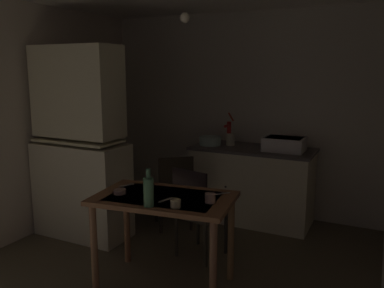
{
  "coord_description": "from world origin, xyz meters",
  "views": [
    {
      "loc": [
        1.65,
        -2.94,
        1.77
      ],
      "look_at": [
        0.1,
        0.21,
        1.11
      ],
      "focal_mm": 37.31,
      "sensor_mm": 36.0,
      "label": 1
    }
  ],
  "objects_px": {
    "sink_basin": "(284,144)",
    "serving_bowl_wide": "(120,192)",
    "mixing_bowl_counter": "(210,141)",
    "dining_table": "(164,210)",
    "glass_bottle": "(149,191)",
    "chair_far_side": "(197,211)",
    "hand_pump": "(229,131)",
    "hutch_cabinet": "(80,150)",
    "chair_by_counter": "(174,189)",
    "teacup_cream": "(210,198)"
  },
  "relations": [
    {
      "from": "hand_pump",
      "to": "teacup_cream",
      "type": "xyz_separation_m",
      "value": [
        0.52,
        -1.75,
        -0.23
      ]
    },
    {
      "from": "mixing_bowl_counter",
      "to": "teacup_cream",
      "type": "xyz_separation_m",
      "value": [
        0.72,
        -1.65,
        -0.11
      ]
    },
    {
      "from": "chair_far_side",
      "to": "chair_by_counter",
      "type": "distance_m",
      "value": 0.76
    },
    {
      "from": "hutch_cabinet",
      "to": "serving_bowl_wide",
      "type": "distance_m",
      "value": 1.14
    },
    {
      "from": "dining_table",
      "to": "chair_by_counter",
      "type": "relative_size",
      "value": 1.39
    },
    {
      "from": "serving_bowl_wide",
      "to": "glass_bottle",
      "type": "relative_size",
      "value": 0.35
    },
    {
      "from": "mixing_bowl_counter",
      "to": "hutch_cabinet",
      "type": "bearing_deg",
      "value": -130.17
    },
    {
      "from": "sink_basin",
      "to": "serving_bowl_wide",
      "type": "bearing_deg",
      "value": -116.34
    },
    {
      "from": "chair_by_counter",
      "to": "mixing_bowl_counter",
      "type": "bearing_deg",
      "value": 72.14
    },
    {
      "from": "mixing_bowl_counter",
      "to": "glass_bottle",
      "type": "bearing_deg",
      "value": -79.69
    },
    {
      "from": "teacup_cream",
      "to": "dining_table",
      "type": "bearing_deg",
      "value": -177.36
    },
    {
      "from": "sink_basin",
      "to": "glass_bottle",
      "type": "bearing_deg",
      "value": -104.92
    },
    {
      "from": "hand_pump",
      "to": "serving_bowl_wide",
      "type": "height_order",
      "value": "hand_pump"
    },
    {
      "from": "hutch_cabinet",
      "to": "glass_bottle",
      "type": "distance_m",
      "value": 1.53
    },
    {
      "from": "dining_table",
      "to": "hutch_cabinet",
      "type": "bearing_deg",
      "value": 158.55
    },
    {
      "from": "hutch_cabinet",
      "to": "glass_bottle",
      "type": "relative_size",
      "value": 6.99
    },
    {
      "from": "teacup_cream",
      "to": "chair_by_counter",
      "type": "bearing_deg",
      "value": 130.04
    },
    {
      "from": "mixing_bowl_counter",
      "to": "dining_table",
      "type": "relative_size",
      "value": 0.22
    },
    {
      "from": "mixing_bowl_counter",
      "to": "chair_by_counter",
      "type": "xyz_separation_m",
      "value": [
        -0.18,
        -0.57,
        -0.47
      ]
    },
    {
      "from": "dining_table",
      "to": "chair_far_side",
      "type": "bearing_deg",
      "value": 87.36
    },
    {
      "from": "sink_basin",
      "to": "mixing_bowl_counter",
      "type": "xyz_separation_m",
      "value": [
        -0.88,
        -0.05,
        -0.03
      ]
    },
    {
      "from": "serving_bowl_wide",
      "to": "mixing_bowl_counter",
      "type": "bearing_deg",
      "value": 89.19
    },
    {
      "from": "sink_basin",
      "to": "hand_pump",
      "type": "bearing_deg",
      "value": 176.18
    },
    {
      "from": "dining_table",
      "to": "chair_by_counter",
      "type": "height_order",
      "value": "chair_by_counter"
    },
    {
      "from": "sink_basin",
      "to": "teacup_cream",
      "type": "height_order",
      "value": "sink_basin"
    },
    {
      "from": "hutch_cabinet",
      "to": "dining_table",
      "type": "xyz_separation_m",
      "value": [
        1.3,
        -0.51,
        -0.28
      ]
    },
    {
      "from": "hutch_cabinet",
      "to": "sink_basin",
      "type": "xyz_separation_m",
      "value": [
        1.85,
        1.21,
        0.01
      ]
    },
    {
      "from": "dining_table",
      "to": "glass_bottle",
      "type": "height_order",
      "value": "glass_bottle"
    },
    {
      "from": "dining_table",
      "to": "chair_far_side",
      "type": "xyz_separation_m",
      "value": [
        0.03,
        0.56,
        -0.19
      ]
    },
    {
      "from": "hutch_cabinet",
      "to": "serving_bowl_wide",
      "type": "xyz_separation_m",
      "value": [
        0.95,
        -0.62,
        -0.15
      ]
    },
    {
      "from": "hand_pump",
      "to": "hutch_cabinet",
      "type": "bearing_deg",
      "value": -133.21
    },
    {
      "from": "dining_table",
      "to": "glass_bottle",
      "type": "bearing_deg",
      "value": -85.12
    },
    {
      "from": "hutch_cabinet",
      "to": "teacup_cream",
      "type": "distance_m",
      "value": 1.77
    },
    {
      "from": "sink_basin",
      "to": "dining_table",
      "type": "height_order",
      "value": "sink_basin"
    },
    {
      "from": "chair_by_counter",
      "to": "glass_bottle",
      "type": "bearing_deg",
      "value": -68.5
    },
    {
      "from": "serving_bowl_wide",
      "to": "glass_bottle",
      "type": "height_order",
      "value": "glass_bottle"
    },
    {
      "from": "sink_basin",
      "to": "chair_far_side",
      "type": "distance_m",
      "value": 1.36
    },
    {
      "from": "hutch_cabinet",
      "to": "sink_basin",
      "type": "height_order",
      "value": "hutch_cabinet"
    },
    {
      "from": "hutch_cabinet",
      "to": "hand_pump",
      "type": "bearing_deg",
      "value": 46.79
    },
    {
      "from": "mixing_bowl_counter",
      "to": "sink_basin",
      "type": "bearing_deg",
      "value": 3.26
    },
    {
      "from": "chair_by_counter",
      "to": "serving_bowl_wide",
      "type": "xyz_separation_m",
      "value": [
        0.16,
        -1.2,
        0.33
      ]
    },
    {
      "from": "mixing_bowl_counter",
      "to": "dining_table",
      "type": "bearing_deg",
      "value": -78.86
    },
    {
      "from": "chair_far_side",
      "to": "teacup_cream",
      "type": "xyz_separation_m",
      "value": [
        0.37,
        -0.55,
        0.34
      ]
    },
    {
      "from": "hutch_cabinet",
      "to": "hand_pump",
      "type": "height_order",
      "value": "hutch_cabinet"
    },
    {
      "from": "hand_pump",
      "to": "glass_bottle",
      "type": "height_order",
      "value": "hand_pump"
    },
    {
      "from": "mixing_bowl_counter",
      "to": "dining_table",
      "type": "height_order",
      "value": "mixing_bowl_counter"
    },
    {
      "from": "mixing_bowl_counter",
      "to": "glass_bottle",
      "type": "height_order",
      "value": "glass_bottle"
    },
    {
      "from": "chair_far_side",
      "to": "hand_pump",
      "type": "bearing_deg",
      "value": 97.37
    },
    {
      "from": "sink_basin",
      "to": "serving_bowl_wide",
      "type": "height_order",
      "value": "sink_basin"
    },
    {
      "from": "dining_table",
      "to": "chair_far_side",
      "type": "relative_size",
      "value": 1.34
    }
  ]
}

